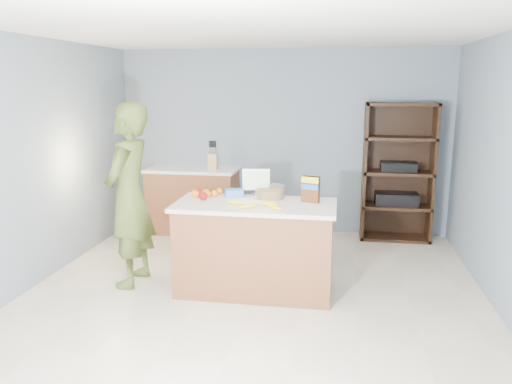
% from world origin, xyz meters
% --- Properties ---
extents(floor, '(4.50, 5.00, 0.02)m').
position_xyz_m(floor, '(0.00, 0.00, 0.00)').
color(floor, beige).
rests_on(floor, ground).
extents(walls, '(4.52, 5.02, 2.51)m').
position_xyz_m(walls, '(0.00, 0.00, 1.65)').
color(walls, gray).
rests_on(walls, ground).
extents(counter_peninsula, '(1.56, 0.76, 0.90)m').
position_xyz_m(counter_peninsula, '(0.00, 0.30, 0.42)').
color(counter_peninsula, brown).
rests_on(counter_peninsula, ground).
extents(back_cabinet, '(1.24, 0.62, 0.90)m').
position_xyz_m(back_cabinet, '(-1.20, 2.20, 0.45)').
color(back_cabinet, brown).
rests_on(back_cabinet, ground).
extents(shelving_unit, '(0.90, 0.40, 1.80)m').
position_xyz_m(shelving_unit, '(1.55, 2.35, 0.86)').
color(shelving_unit, black).
rests_on(shelving_unit, ground).
extents(person, '(0.46, 0.69, 1.86)m').
position_xyz_m(person, '(-1.28, 0.29, 0.93)').
color(person, '#485824').
rests_on(person, ground).
extents(knife_block, '(0.12, 0.10, 0.31)m').
position_xyz_m(knife_block, '(-0.89, 2.13, 1.02)').
color(knife_block, tan).
rests_on(knife_block, back_cabinet).
extents(envelopes, '(0.47, 0.24, 0.00)m').
position_xyz_m(envelopes, '(-0.03, 0.40, 0.90)').
color(envelopes, white).
rests_on(envelopes, counter_peninsula).
extents(bananas, '(0.58, 0.23, 0.04)m').
position_xyz_m(bananas, '(0.04, 0.15, 0.92)').
color(bananas, yellow).
rests_on(bananas, counter_peninsula).
extents(apples, '(0.18, 0.23, 0.08)m').
position_xyz_m(apples, '(-0.57, 0.41, 0.94)').
color(apples, maroon).
rests_on(apples, counter_peninsula).
extents(oranges, '(0.30, 0.25, 0.07)m').
position_xyz_m(oranges, '(-0.55, 0.51, 0.93)').
color(oranges, orange).
rests_on(oranges, counter_peninsula).
extents(blue_carton, '(0.21, 0.17, 0.08)m').
position_xyz_m(blue_carton, '(-0.26, 0.54, 0.94)').
color(blue_carton, blue).
rests_on(blue_carton, counter_peninsula).
extents(salad_bowl, '(0.30, 0.30, 0.13)m').
position_xyz_m(salad_bowl, '(0.11, 0.54, 0.96)').
color(salad_bowl, '#267219').
rests_on(salad_bowl, counter_peninsula).
extents(tv, '(0.28, 0.12, 0.28)m').
position_xyz_m(tv, '(-0.05, 0.63, 1.06)').
color(tv, silver).
rests_on(tv, counter_peninsula).
extents(cereal_box, '(0.18, 0.11, 0.26)m').
position_xyz_m(cereal_box, '(0.53, 0.42, 1.05)').
color(cereal_box, '#592B14').
rests_on(cereal_box, counter_peninsula).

